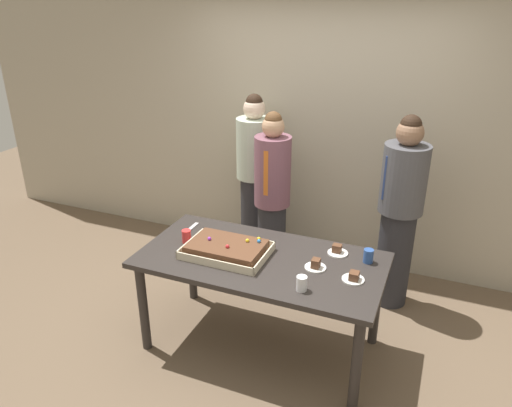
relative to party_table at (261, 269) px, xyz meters
name	(u,v)px	position (x,y,z in m)	size (l,w,h in m)	color
ground_plane	(261,344)	(0.00, 0.00, -0.68)	(12.00, 12.00, 0.00)	brown
interior_back_panel	(325,112)	(0.00, 1.60, 0.82)	(8.00, 0.12, 3.00)	#B2A893
party_table	(261,269)	(0.00, 0.00, 0.00)	(1.76, 0.89, 0.78)	#2D2826
sheet_cake	(227,249)	(-0.25, -0.04, 0.13)	(0.61, 0.42, 0.11)	beige
plated_slice_near_left	(354,278)	(0.68, -0.04, 0.11)	(0.15, 0.15, 0.06)	white
plated_slice_near_right	(316,265)	(0.40, 0.01, 0.12)	(0.15, 0.15, 0.07)	white
plated_slice_far_left	(337,251)	(0.49, 0.28, 0.11)	(0.15, 0.15, 0.07)	white
drink_cup_nearest	(368,256)	(0.72, 0.24, 0.14)	(0.07, 0.07, 0.10)	#2D5199
drink_cup_middle	(302,283)	(0.39, -0.28, 0.14)	(0.07, 0.07, 0.10)	white
drink_cup_far_end	(187,236)	(-0.61, 0.01, 0.14)	(0.07, 0.07, 0.10)	red
cake_server_utensil	(191,228)	(-0.70, 0.22, 0.10)	(0.03, 0.20, 0.01)	silver
person_serving_front	(254,179)	(-0.55, 1.19, 0.20)	(0.34, 0.34, 1.70)	#28282D
person_green_shirt_behind	(400,212)	(0.83, 0.99, 0.18)	(0.36, 0.36, 1.68)	#28282D
person_striped_tie_right	(272,199)	(-0.24, 0.87, 0.17)	(0.32, 0.32, 1.64)	#28282D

